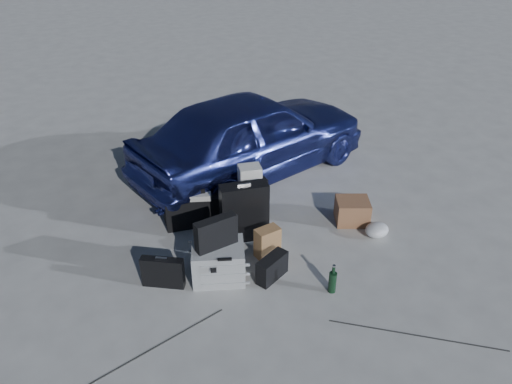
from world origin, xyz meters
TOP-DOWN VIEW (x-y plane):
  - ground at (0.00, 0.00)m, footprint 60.00×60.00m
  - car at (0.64, 2.31)m, footprint 3.81×2.45m
  - pelican_case at (-0.53, 0.26)m, footprint 0.64×0.58m
  - laptop_bag at (-0.54, 0.27)m, footprint 0.46×0.20m
  - briefcase at (-1.10, 0.33)m, footprint 0.43×0.30m
  - suitcase_left at (-0.03, 0.82)m, footprint 0.57×0.26m
  - suitcase_right at (0.16, 1.18)m, footprint 0.46×0.21m
  - white_carton at (0.17, 1.16)m, footprint 0.29×0.24m
  - duffel_bag at (-0.48, 1.36)m, footprint 0.76×0.38m
  - flat_box_white at (-0.47, 1.36)m, footprint 0.46×0.39m
  - flat_box_black at (-0.48, 1.36)m, footprint 0.29×0.22m
  - kraft_bag at (0.09, 0.40)m, footprint 0.29×0.21m
  - cardboard_box at (1.32, 0.65)m, footprint 0.49×0.47m
  - plastic_bag at (1.43, 0.28)m, footprint 0.34×0.31m
  - messenger_bag at (-0.02, 0.03)m, footprint 0.40×0.31m
  - green_bottle at (0.47, -0.38)m, footprint 0.10×0.10m

SIDE VIEW (x-z plane):
  - ground at x=0.00m, z-range 0.00..0.00m
  - plastic_bag at x=1.43m, z-range 0.00..0.16m
  - messenger_bag at x=-0.02m, z-range 0.00..0.27m
  - cardboard_box at x=1.32m, z-range 0.00..0.30m
  - green_bottle at x=0.47m, z-range 0.00..0.32m
  - briefcase at x=-1.10m, z-range 0.00..0.34m
  - kraft_bag at x=0.09m, z-range 0.00..0.36m
  - duffel_bag at x=-0.48m, z-range 0.00..0.37m
  - pelican_case at x=-0.53m, z-range 0.00..0.39m
  - suitcase_right at x=0.16m, z-range 0.00..0.53m
  - suitcase_left at x=-0.03m, z-range 0.00..0.71m
  - flat_box_white at x=-0.47m, z-range 0.37..0.44m
  - flat_box_black at x=-0.48m, z-range 0.44..0.49m
  - laptop_bag at x=-0.54m, z-range 0.39..0.72m
  - car at x=0.64m, z-range 0.00..1.21m
  - white_carton at x=0.17m, z-range 0.53..0.74m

